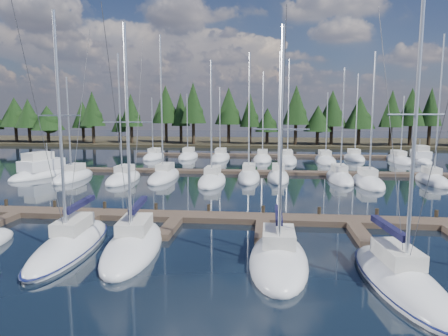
# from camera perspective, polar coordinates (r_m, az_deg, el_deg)

# --- Properties ---
(ground) EXTENTS (260.00, 260.00, 0.00)m
(ground) POSITION_cam_1_polar(r_m,az_deg,el_deg) (40.17, 5.78, -3.03)
(ground) COLOR black
(ground) RESTS_ON ground
(far_shore) EXTENTS (220.00, 30.00, 0.60)m
(far_shore) POSITION_cam_1_polar(r_m,az_deg,el_deg) (99.71, 6.07, 3.70)
(far_shore) COLOR #312B1B
(far_shore) RESTS_ON ground
(main_dock) EXTENTS (44.00, 6.13, 0.90)m
(main_dock) POSITION_cam_1_polar(r_m,az_deg,el_deg) (27.81, 5.57, -7.56)
(main_dock) COLOR brown
(main_dock) RESTS_ON ground
(back_docks) EXTENTS (50.00, 21.80, 0.40)m
(back_docks) POSITION_cam_1_polar(r_m,az_deg,el_deg) (59.49, 5.94, 0.75)
(back_docks) COLOR brown
(back_docks) RESTS_ON ground
(front_sailboat_1) EXTENTS (3.25, 9.76, 13.56)m
(front_sailboat_1) POSITION_cam_1_polar(r_m,az_deg,el_deg) (24.29, -21.05, -10.19)
(front_sailboat_1) COLOR silver
(front_sailboat_1) RESTS_ON ground
(front_sailboat_2) EXTENTS (3.79, 9.10, 12.93)m
(front_sailboat_2) POSITION_cam_1_polar(r_m,az_deg,el_deg) (23.18, -12.78, -10.73)
(front_sailboat_2) COLOR silver
(front_sailboat_2) RESTS_ON ground
(front_sailboat_3) EXTENTS (2.97, 7.91, 12.41)m
(front_sailboat_3) POSITION_cam_1_polar(r_m,az_deg,el_deg) (20.84, 7.79, -12.77)
(front_sailboat_3) COLOR silver
(front_sailboat_3) RESTS_ON ground
(front_sailboat_4) EXTENTS (3.75, 9.17, 13.70)m
(front_sailboat_4) POSITION_cam_1_polar(r_m,az_deg,el_deg) (19.89, 23.83, -14.41)
(front_sailboat_4) COLOR silver
(front_sailboat_4) RESTS_ON ground
(back_sailboat_rows) EXTENTS (47.69, 32.23, 16.86)m
(back_sailboat_rows) POSITION_cam_1_polar(r_m,az_deg,el_deg) (54.62, 6.72, 0.16)
(back_sailboat_rows) COLOR silver
(back_sailboat_rows) RESTS_ON ground
(motor_yacht_left) EXTENTS (5.39, 10.08, 4.80)m
(motor_yacht_left) POSITION_cam_1_polar(r_m,az_deg,el_deg) (52.78, -24.55, -0.50)
(motor_yacht_left) COLOR silver
(motor_yacht_left) RESTS_ON ground
(motor_yacht_right) EXTENTS (3.81, 8.78, 4.25)m
(motor_yacht_right) POSITION_cam_1_polar(r_m,az_deg,el_deg) (68.72, 26.24, 1.16)
(motor_yacht_right) COLOR silver
(motor_yacht_right) RESTS_ON ground
(tree_line) EXTENTS (185.97, 12.08, 13.62)m
(tree_line) POSITION_cam_1_polar(r_m,az_deg,el_deg) (89.71, 4.89, 7.81)
(tree_line) COLOR black
(tree_line) RESTS_ON far_shore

